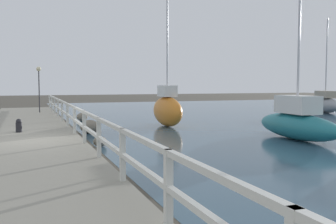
{
  "coord_description": "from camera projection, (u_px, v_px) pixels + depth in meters",
  "views": [
    {
      "loc": [
        -0.09,
        -13.36,
        2.15
      ],
      "look_at": [
        3.57,
        -3.36,
        1.37
      ],
      "focal_mm": 42.0,
      "sensor_mm": 36.0,
      "label": 1
    }
  ],
  "objects": [
    {
      "name": "dock_walkway",
      "position": [
        29.0,
        145.0,
        12.69
      ],
      "size": [
        3.42,
        36.0,
        0.31
      ],
      "color": "gray",
      "rests_on": "ground"
    },
    {
      "name": "dock_lamp",
      "position": [
        39.0,
        77.0,
        24.51
      ],
      "size": [
        0.29,
        0.29,
        2.87
      ],
      "color": "#2D2D33",
      "rests_on": "dock_walkway"
    },
    {
      "name": "boulder_water_edge",
      "position": [
        82.0,
        117.0,
        22.39
      ],
      "size": [
        0.61,
        0.55,
        0.46
      ],
      "color": "slate",
      "rests_on": "ground"
    },
    {
      "name": "ground_plane",
      "position": [
        29.0,
        150.0,
        12.7
      ],
      "size": [
        120.0,
        120.0,
        0.0
      ],
      "primitive_type": "plane",
      "color": "#4C473D"
    },
    {
      "name": "boulder_downstream",
      "position": [
        100.0,
        141.0,
        13.32
      ],
      "size": [
        0.46,
        0.42,
        0.35
      ],
      "color": "#666056",
      "rests_on": "ground"
    },
    {
      "name": "boulder_near_dock",
      "position": [
        89.0,
        127.0,
        16.79
      ],
      "size": [
        0.78,
        0.7,
        0.58
      ],
      "color": "slate",
      "rests_on": "ground"
    },
    {
      "name": "railing",
      "position": [
        79.0,
        118.0,
        13.18
      ],
      "size": [
        0.1,
        32.5,
        1.0
      ],
      "color": "silver",
      "rests_on": "dock_walkway"
    },
    {
      "name": "sailboat_gray",
      "position": [
        325.0,
        103.0,
        28.82
      ],
      "size": [
        2.73,
        4.82,
        6.8
      ],
      "rotation": [
        0.0,
        0.0,
        -0.35
      ],
      "color": "gray",
      "rests_on": "water_surface"
    },
    {
      "name": "sailboat_orange",
      "position": [
        167.0,
        109.0,
        19.53
      ],
      "size": [
        0.96,
        3.31,
        6.84
      ],
      "rotation": [
        0.0,
        0.0,
        0.0
      ],
      "color": "orange",
      "rests_on": "water_surface"
    },
    {
      "name": "boulder_upstream",
      "position": [
        93.0,
        129.0,
        16.85
      ],
      "size": [
        0.54,
        0.49,
        0.41
      ],
      "color": "slate",
      "rests_on": "ground"
    },
    {
      "name": "mooring_bollard",
      "position": [
        19.0,
        126.0,
        14.7
      ],
      "size": [
        0.23,
        0.23,
        0.51
      ],
      "color": "black",
      "rests_on": "dock_walkway"
    },
    {
      "name": "sailboat_teal",
      "position": [
        297.0,
        122.0,
        14.97
      ],
      "size": [
        1.55,
        4.76,
        7.55
      ],
      "rotation": [
        0.0,
        0.0,
        -0.05
      ],
      "color": "#1E707A",
      "rests_on": "water_surface"
    }
  ]
}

